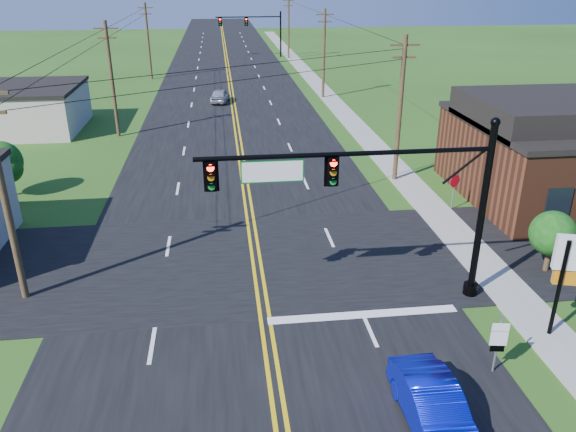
{
  "coord_description": "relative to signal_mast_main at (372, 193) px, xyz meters",
  "views": [
    {
      "loc": [
        -1.16,
        -11.06,
        12.33
      ],
      "look_at": [
        1.41,
        10.0,
        3.09
      ],
      "focal_mm": 35.0,
      "sensor_mm": 36.0,
      "label": 1
    }
  ],
  "objects": [
    {
      "name": "road_main",
      "position": [
        -4.34,
        42.0,
        -4.73
      ],
      "size": [
        16.0,
        220.0,
        0.04
      ],
      "primitive_type": "cube",
      "color": "black",
      "rests_on": "ground"
    },
    {
      "name": "road_cross",
      "position": [
        -4.34,
        4.0,
        -4.73
      ],
      "size": [
        70.0,
        10.0,
        0.04
      ],
      "primitive_type": "cube",
      "color": "black",
      "rests_on": "ground"
    },
    {
      "name": "sidewalk",
      "position": [
        6.16,
        32.0,
        -4.71
      ],
      "size": [
        2.0,
        160.0,
        0.08
      ],
      "primitive_type": "cube",
      "color": "gray",
      "rests_on": "ground"
    },
    {
      "name": "signal_mast_main",
      "position": [
        0.0,
        0.0,
        0.0
      ],
      "size": [
        11.3,
        0.6,
        7.48
      ],
      "color": "black",
      "rests_on": "ground"
    },
    {
      "name": "signal_mast_far",
      "position": [
        0.1,
        72.0,
        -0.2
      ],
      "size": [
        10.98,
        0.6,
        7.48
      ],
      "color": "black",
      "rests_on": "ground"
    },
    {
      "name": "cream_bldg_far",
      "position": [
        -23.34,
        30.0,
        -2.89
      ],
      "size": [
        12.2,
        9.2,
        3.7
      ],
      "color": "beige",
      "rests_on": "ground"
    },
    {
      "name": "utility_pole_left_a",
      "position": [
        -13.84,
        2.0,
        -0.03
      ],
      "size": [
        1.8,
        0.28,
        9.0
      ],
      "color": "#352818",
      "rests_on": "ground"
    },
    {
      "name": "utility_pole_left_b",
      "position": [
        -13.84,
        27.0,
        -0.03
      ],
      "size": [
        1.8,
        0.28,
        9.0
      ],
      "color": "#352818",
      "rests_on": "ground"
    },
    {
      "name": "utility_pole_left_c",
      "position": [
        -13.84,
        54.0,
        -0.03
      ],
      "size": [
        1.8,
        0.28,
        9.0
      ],
      "color": "#352818",
      "rests_on": "ground"
    },
    {
      "name": "utility_pole_right_a",
      "position": [
        5.46,
        14.0,
        -0.03
      ],
      "size": [
        1.8,
        0.28,
        9.0
      ],
      "color": "#352818",
      "rests_on": "ground"
    },
    {
      "name": "utility_pole_right_b",
      "position": [
        5.46,
        40.0,
        -0.03
      ],
      "size": [
        1.8,
        0.28,
        9.0
      ],
      "color": "#352818",
      "rests_on": "ground"
    },
    {
      "name": "utility_pole_right_c",
      "position": [
        5.46,
        70.0,
        -0.03
      ],
      "size": [
        1.8,
        0.28,
        9.0
      ],
      "color": "#352818",
      "rests_on": "ground"
    },
    {
      "name": "tree_right_back",
      "position": [
        11.66,
        18.0,
        -2.15
      ],
      "size": [
        3.0,
        3.0,
        4.1
      ],
      "color": "#352818",
      "rests_on": "ground"
    },
    {
      "name": "shrub_corner",
      "position": [
        8.66,
        1.5,
        -2.9
      ],
      "size": [
        2.0,
        2.0,
        2.86
      ],
      "color": "#352818",
      "rests_on": "ground"
    },
    {
      "name": "tree_left",
      "position": [
        -18.34,
        14.0,
        -2.59
      ],
      "size": [
        2.4,
        2.4,
        3.37
      ],
      "color": "#352818",
      "rests_on": "ground"
    },
    {
      "name": "blue_car",
      "position": [
        0.23,
        -7.0,
        -4.04
      ],
      "size": [
        1.6,
        4.33,
        1.41
      ],
      "primitive_type": "imported",
      "rotation": [
        0.0,
        0.0,
        0.02
      ],
      "color": "#0711A9",
      "rests_on": "ground"
    },
    {
      "name": "distant_car",
      "position": [
        -5.44,
        38.93,
        -4.07
      ],
      "size": [
        2.28,
        4.22,
        1.37
      ],
      "primitive_type": "imported",
      "rotation": [
        0.0,
        0.0,
        2.97
      ],
      "color": "#B8B9BD",
      "rests_on": "ground"
    },
    {
      "name": "route_sign",
      "position": [
        3.16,
        -4.84,
        -3.44
      ],
      "size": [
        0.56,
        0.13,
        2.26
      ],
      "rotation": [
        0.0,
        0.0,
        -0.16
      ],
      "color": "slate",
      "rests_on": "ground"
    },
    {
      "name": "stop_sign",
      "position": [
        7.22,
        8.84,
        -3.25
      ],
      "size": [
        0.69,
        0.32,
        2.08
      ],
      "rotation": [
        0.0,
        0.0,
        0.4
      ],
      "color": "slate",
      "rests_on": "ground"
    }
  ]
}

